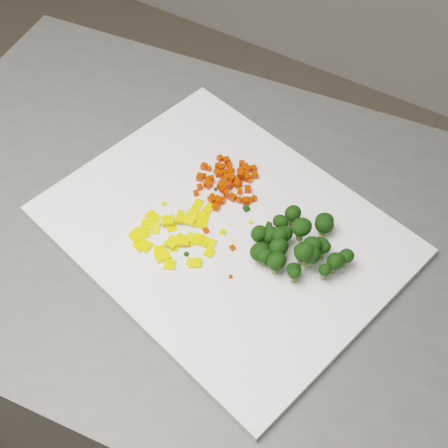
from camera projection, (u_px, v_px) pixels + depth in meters
The scene contains 142 objects.
counter_block at pixel (200, 347), 1.32m from camera, with size 1.00×0.70×0.90m, color #4F4F4C.
cutting_board at pixel (224, 231), 0.94m from camera, with size 0.50×0.39×0.01m, color white.
carrot_pile at pixel (227, 179), 0.97m from camera, with size 0.11×0.11×0.03m, color red, non-canonical shape.
pepper_pile at pixel (179, 231), 0.92m from camera, with size 0.13×0.13×0.02m, color yellow, non-canonical shape.
broccoli_pile at pixel (302, 247), 0.88m from camera, with size 0.13×0.13×0.06m, color black, non-canonical shape.
carrot_cube_0 at pixel (241, 171), 1.00m from camera, with size 0.01×0.01×0.01m, color red.
carrot_cube_1 at pixel (218, 200), 0.96m from camera, with size 0.01×0.01×0.01m, color red.
carrot_cube_2 at pixel (226, 185), 0.97m from camera, with size 0.01×0.01×0.01m, color red.
carrot_cube_3 at pixel (226, 193), 0.96m from camera, with size 0.01×0.01×0.01m, color red.
carrot_cube_4 at pixel (196, 193), 0.97m from camera, with size 0.01×0.01×0.01m, color red.
carrot_cube_5 at pixel (224, 173), 0.99m from camera, with size 0.01×0.01×0.01m, color red.
carrot_cube_6 at pixel (218, 166), 1.00m from camera, with size 0.01×0.01×0.01m, color red.
carrot_cube_7 at pixel (210, 181), 0.98m from camera, with size 0.01×0.01×0.01m, color red.
carrot_cube_8 at pixel (248, 189), 0.97m from camera, with size 0.01×0.01×0.01m, color red.
carrot_cube_9 at pixel (200, 187), 0.98m from camera, with size 0.01×0.01×0.01m, color red.
carrot_cube_10 at pixel (241, 171), 1.00m from camera, with size 0.01×0.01×0.01m, color red.
carrot_cube_11 at pixel (250, 180), 0.99m from camera, with size 0.01×0.01×0.01m, color red.
carrot_cube_12 at pixel (255, 175), 0.99m from camera, with size 0.01×0.01×0.01m, color red.
carrot_cube_13 at pixel (219, 202), 0.96m from camera, with size 0.01×0.01×0.01m, color red.
carrot_cube_14 at pixel (247, 177), 0.99m from camera, with size 0.01×0.01×0.01m, color red.
carrot_cube_15 at pixel (217, 206), 0.96m from camera, with size 0.01×0.01×0.01m, color red.
carrot_cube_16 at pixel (221, 174), 0.98m from camera, with size 0.01×0.01×0.01m, color red.
carrot_cube_17 at pixel (249, 202), 0.96m from camera, with size 0.01×0.01×0.01m, color red.
carrot_cube_18 at pixel (219, 203), 0.96m from camera, with size 0.01×0.01×0.01m, color red.
carrot_cube_19 at pixel (240, 185), 0.98m from camera, with size 0.01×0.01×0.01m, color red.
carrot_cube_20 at pixel (243, 177), 0.99m from camera, with size 0.01×0.01×0.01m, color red.
carrot_cube_21 at pixel (216, 171), 1.00m from camera, with size 0.01×0.01×0.01m, color red.
carrot_cube_22 at pixel (246, 168), 1.00m from camera, with size 0.01×0.01×0.01m, color red.
carrot_cube_23 at pixel (221, 168), 1.00m from camera, with size 0.01×0.01×0.01m, color red.
carrot_cube_24 at pixel (248, 169), 1.00m from camera, with size 0.01×0.01×0.01m, color red.
carrot_cube_25 at pixel (200, 177), 0.99m from camera, with size 0.01×0.01×0.01m, color red.
carrot_cube_26 at pixel (220, 159), 1.01m from camera, with size 0.01×0.01×0.01m, color red.
carrot_cube_27 at pixel (222, 189), 0.96m from camera, with size 0.01×0.01×0.01m, color red.
carrot_cube_28 at pixel (209, 169), 1.00m from camera, with size 0.01×0.01×0.01m, color red.
carrot_cube_29 at pixel (246, 201), 0.96m from camera, with size 0.01×0.01×0.01m, color red.
carrot_cube_30 at pixel (217, 208), 0.95m from camera, with size 0.01×0.01×0.01m, color red.
carrot_cube_31 at pixel (232, 184), 0.98m from camera, with size 0.01×0.01×0.01m, color red.
carrot_cube_32 at pixel (229, 165), 1.00m from camera, with size 0.01×0.01×0.01m, color red.
carrot_cube_33 at pixel (223, 179), 0.99m from camera, with size 0.01×0.01×0.01m, color red.
carrot_cube_34 at pixel (215, 207), 0.95m from camera, with size 0.01×0.01×0.01m, color red.
carrot_cube_35 at pixel (231, 178), 0.98m from camera, with size 0.01×0.01×0.01m, color red.
carrot_cube_36 at pixel (237, 184), 0.97m from camera, with size 0.01×0.01×0.01m, color red.
carrot_cube_37 at pixel (254, 199), 0.96m from camera, with size 0.01×0.01×0.01m, color red.
carrot_cube_38 at pixel (212, 200), 0.96m from camera, with size 0.01×0.01×0.01m, color red.
carrot_cube_39 at pixel (242, 164), 1.01m from camera, with size 0.01×0.01×0.01m, color red.
carrot_cube_40 at pixel (218, 174), 0.99m from camera, with size 0.01×0.01×0.01m, color red.
carrot_cube_41 at pixel (231, 176), 0.99m from camera, with size 0.01×0.01×0.01m, color red.
carrot_cube_42 at pixel (208, 184), 0.98m from camera, with size 0.01×0.01×0.01m, color red.
carrot_cube_43 at pixel (223, 187), 0.96m from camera, with size 0.01×0.01×0.01m, color red.
carrot_cube_44 at pixel (230, 171), 0.99m from camera, with size 0.01×0.01×0.01m, color red.
carrot_cube_45 at pixel (204, 176), 0.99m from camera, with size 0.01×0.01×0.01m, color red.
carrot_cube_46 at pixel (212, 196), 0.97m from camera, with size 0.01×0.01×0.01m, color red.
carrot_cube_47 at pixel (233, 198), 0.96m from camera, with size 0.01×0.01×0.01m, color red.
carrot_cube_48 at pixel (249, 200), 0.96m from camera, with size 0.01×0.01×0.01m, color red.
carrot_cube_49 at pixel (226, 178), 0.98m from camera, with size 0.01×0.01×0.01m, color red.
carrot_cube_50 at pixel (204, 166), 1.00m from camera, with size 0.01×0.01×0.01m, color red.
carrot_cube_51 at pixel (240, 200), 0.96m from camera, with size 0.01×0.01×0.01m, color red.
carrot_cube_52 at pixel (221, 186), 0.96m from camera, with size 0.01×0.01×0.01m, color red.
carrot_cube_53 at pixel (228, 178), 0.99m from camera, with size 0.01×0.01×0.01m, color red.
carrot_cube_54 at pixel (240, 192), 0.97m from camera, with size 0.01×0.01×0.01m, color red.
carrot_cube_55 at pixel (222, 201), 0.96m from camera, with size 0.01×0.01×0.01m, color red.
carrot_cube_56 at pixel (240, 174), 0.98m from camera, with size 0.01×0.01×0.01m, color red.
carrot_cube_57 at pixel (223, 166), 1.00m from camera, with size 0.01×0.01×0.01m, color red.
carrot_cube_58 at pixel (212, 178), 0.98m from camera, with size 0.01×0.01×0.01m, color red.
carrot_cube_59 at pixel (226, 160), 1.01m from camera, with size 0.01×0.01×0.01m, color red.
carrot_cube_60 at pixel (237, 181), 0.98m from camera, with size 0.01×0.01×0.01m, color red.
carrot_cube_61 at pixel (254, 168), 1.00m from camera, with size 0.01×0.01×0.01m, color red.
carrot_cube_62 at pixel (245, 174), 0.99m from camera, with size 0.01×0.01×0.01m, color red.
pepper_chunk_0 at pixel (195, 263), 0.89m from camera, with size 0.02×0.01×0.01m, color yellow.
pepper_chunk_1 at pixel (174, 245), 0.91m from camera, with size 0.02×0.01×0.00m, color yellow.
pepper_chunk_2 at pixel (159, 250), 0.91m from camera, with size 0.02×0.02×0.00m, color yellow.
pepper_chunk_3 at pixel (143, 247), 0.91m from camera, with size 0.01×0.02×0.00m, color yellow.
pepper_chunk_4 at pixel (190, 240), 0.92m from camera, with size 0.02×0.02×0.00m, color yellow.
pepper_chunk_5 at pixel (137, 238), 0.92m from camera, with size 0.02×0.02×0.01m, color yellow.
pepper_chunk_6 at pixel (170, 265), 0.89m from camera, with size 0.02×0.02×0.00m, color yellow.
pepper_chunk_7 at pixel (137, 234), 0.93m from camera, with size 0.02×0.02×0.00m, color yellow.
pepper_chunk_8 at pixel (181, 238), 0.92m from camera, with size 0.01×0.01×0.00m, color yellow.
pepper_chunk_9 at pixel (168, 220), 0.93m from camera, with size 0.02×0.02×0.00m, color yellow.
pepper_chunk_10 at pixel (204, 241), 0.92m from camera, with size 0.02×0.02×0.00m, color yellow.
pepper_chunk_11 at pixel (197, 239), 0.92m from camera, with size 0.02×0.02×0.01m, color yellow.
pepper_chunk_12 at pixel (209, 208), 0.95m from camera, with size 0.02×0.01×0.00m, color yellow.
pepper_chunk_13 at pixel (171, 226), 0.93m from camera, with size 0.02×0.02×0.00m, color yellow.
pepper_chunk_14 at pixel (156, 228), 0.93m from camera, with size 0.02×0.01×0.00m, color yellow.
pepper_chunk_15 at pixel (172, 242), 0.91m from camera, with size 0.02×0.02×0.00m, color yellow.
pepper_chunk_16 at pixel (153, 217), 0.94m from camera, with size 0.02×0.02×0.00m, color yellow.
pepper_chunk_17 at pixel (182, 242), 0.91m from camera, with size 0.02×0.01×0.01m, color yellow.
pepper_chunk_18 at pixel (194, 263), 0.89m from camera, with size 0.02×0.01×0.01m, color yellow.
pepper_chunk_19 at pixel (209, 253), 0.91m from camera, with size 0.01×0.01×0.00m, color yellow.
pepper_chunk_20 at pixel (200, 223), 0.94m from camera, with size 0.02×0.02×0.00m, color yellow.
pepper_chunk_21 at pixel (175, 243), 0.92m from camera, with size 0.01×0.02×0.00m, color yellow.
pepper_chunk_22 at pixel (143, 233), 0.93m from camera, with size 0.02×0.02×0.01m, color yellow.
pepper_chunk_23 at pixel (146, 224), 0.94m from camera, with size 0.02×0.02×0.00m, color yellow.
pepper_chunk_24 at pixel (140, 233), 0.93m from camera, with size 0.02×0.02×0.00m, color yellow.
pepper_chunk_25 at pixel (163, 256), 0.90m from camera, with size 0.02×0.02×0.00m, color yellow.
pepper_chunk_26 at pixel (203, 216), 0.95m from camera, with size 0.02×0.01×0.00m, color yellow.
pepper_chunk_27 at pixel (210, 244), 0.92m from camera, with size 0.02×0.02×0.00m, color yellow.
pepper_chunk_28 at pixel (145, 244), 0.91m from camera, with size 0.02×0.01×0.00m, color yellow.
pepper_chunk_29 at pixel (189, 220), 0.93m from camera, with size 0.02×0.01×0.01m, color yellow.
pepper_chunk_30 at pixel (198, 205), 0.96m from camera, with size 0.02×0.01×0.00m, color yellow.
pepper_chunk_31 at pixel (180, 217), 0.94m from camera, with size 0.02×0.01×0.00m, color yellow.
pepper_chunk_32 at pixel (192, 214), 0.95m from camera, with size 0.02×0.01×0.01m, color yellow.
pepper_chunk_33 at pixel (140, 245), 0.91m from camera, with size 0.02×0.02×0.00m, color yellow.
broccoli_floret_0 at pixel (311, 247), 0.88m from camera, with size 0.04×0.04×0.04m, color black, non-canonical shape.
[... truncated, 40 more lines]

